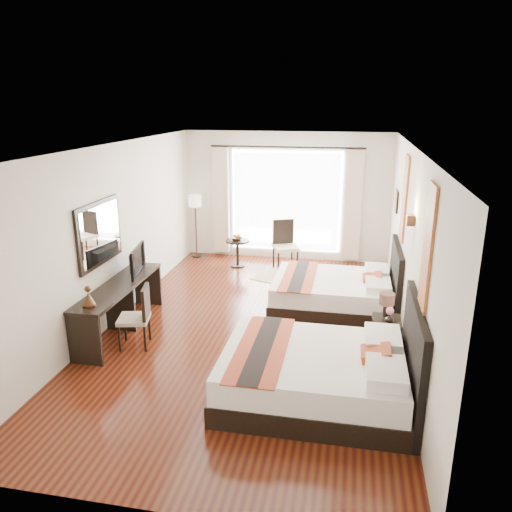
% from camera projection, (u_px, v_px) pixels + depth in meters
% --- Properties ---
extents(floor, '(4.50, 7.50, 0.01)m').
position_uv_depth(floor, '(253.00, 328.00, 7.84)').
color(floor, '#3B0F0A').
rests_on(floor, ground).
extents(ceiling, '(4.50, 7.50, 0.02)m').
position_uv_depth(ceiling, '(252.00, 148.00, 7.01)').
color(ceiling, white).
rests_on(ceiling, wall_headboard).
extents(wall_headboard, '(0.01, 7.50, 2.80)m').
position_uv_depth(wall_headboard, '(409.00, 251.00, 7.01)').
color(wall_headboard, silver).
rests_on(wall_headboard, floor).
extents(wall_desk, '(0.01, 7.50, 2.80)m').
position_uv_depth(wall_desk, '(113.00, 235.00, 7.83)').
color(wall_desk, silver).
rests_on(wall_desk, floor).
extents(wall_window, '(4.50, 0.01, 2.80)m').
position_uv_depth(wall_window, '(286.00, 197.00, 10.93)').
color(wall_window, silver).
rests_on(wall_window, floor).
extents(wall_entry, '(4.50, 0.01, 2.80)m').
position_uv_depth(wall_entry, '(158.00, 371.00, 3.91)').
color(wall_entry, silver).
rests_on(wall_entry, floor).
extents(window_glass, '(2.40, 0.02, 2.20)m').
position_uv_depth(window_glass, '(286.00, 201.00, 10.94)').
color(window_glass, white).
rests_on(window_glass, wall_window).
extents(sheer_curtain, '(2.30, 0.02, 2.10)m').
position_uv_depth(sheer_curtain, '(286.00, 202.00, 10.89)').
color(sheer_curtain, white).
rests_on(sheer_curtain, wall_window).
extents(drape_left, '(0.35, 0.14, 2.35)m').
position_uv_depth(drape_left, '(221.00, 201.00, 11.12)').
color(drape_left, beige).
rests_on(drape_left, floor).
extents(drape_right, '(0.35, 0.14, 2.35)m').
position_uv_depth(drape_right, '(353.00, 206.00, 10.59)').
color(drape_right, beige).
rests_on(drape_right, floor).
extents(art_panel_near, '(0.03, 0.50, 1.35)m').
position_uv_depth(art_panel_near, '(428.00, 247.00, 5.24)').
color(art_panel_near, maroon).
rests_on(art_panel_near, wall_headboard).
extents(art_panel_far, '(0.03, 0.50, 1.35)m').
position_uv_depth(art_panel_far, '(405.00, 198.00, 7.84)').
color(art_panel_far, maroon).
rests_on(art_panel_far, wall_headboard).
extents(wall_sconce, '(0.10, 0.14, 0.14)m').
position_uv_depth(wall_sconce, '(410.00, 220.00, 6.57)').
color(wall_sconce, '#462A19').
rests_on(wall_sconce, wall_headboard).
extents(mirror_frame, '(0.04, 1.25, 0.95)m').
position_uv_depth(mirror_frame, '(99.00, 233.00, 7.36)').
color(mirror_frame, black).
rests_on(mirror_frame, wall_desk).
extents(mirror_glass, '(0.01, 1.12, 0.82)m').
position_uv_depth(mirror_glass, '(101.00, 233.00, 7.36)').
color(mirror_glass, white).
rests_on(mirror_glass, mirror_frame).
extents(bed_near, '(2.26, 1.76, 1.28)m').
position_uv_depth(bed_near, '(321.00, 373.00, 5.92)').
color(bed_near, black).
rests_on(bed_near, floor).
extents(bed_far, '(2.08, 1.62, 1.17)m').
position_uv_depth(bed_far, '(337.00, 292.00, 8.51)').
color(bed_far, black).
rests_on(bed_far, floor).
extents(nightstand, '(0.39, 0.49, 0.47)m').
position_uv_depth(nightstand, '(386.00, 335.00, 7.11)').
color(nightstand, black).
rests_on(nightstand, floor).
extents(table_lamp, '(0.22, 0.22, 0.34)m').
position_uv_depth(table_lamp, '(387.00, 301.00, 7.01)').
color(table_lamp, black).
rests_on(table_lamp, nightstand).
extents(vase, '(0.15, 0.15, 0.12)m').
position_uv_depth(vase, '(389.00, 317.00, 6.91)').
color(vase, black).
rests_on(vase, nightstand).
extents(console_desk, '(0.50, 2.20, 0.76)m').
position_uv_depth(console_desk, '(120.00, 308.00, 7.67)').
color(console_desk, black).
rests_on(console_desk, floor).
extents(television, '(0.24, 0.79, 0.45)m').
position_uv_depth(television, '(133.00, 260.00, 7.97)').
color(television, black).
rests_on(television, console_desk).
extents(bronze_figurine, '(0.21, 0.21, 0.26)m').
position_uv_depth(bronze_figurine, '(89.00, 298.00, 6.71)').
color(bronze_figurine, '#462A19').
rests_on(bronze_figurine, console_desk).
extents(desk_chair, '(0.51, 0.51, 0.92)m').
position_uv_depth(desk_chair, '(136.00, 328.00, 7.20)').
color(desk_chair, '#BBA690').
rests_on(desk_chair, floor).
extents(floor_lamp, '(0.29, 0.29, 1.42)m').
position_uv_depth(floor_lamp, '(195.00, 205.00, 11.08)').
color(floor_lamp, black).
rests_on(floor_lamp, floor).
extents(side_table, '(0.51, 0.51, 0.59)m').
position_uv_depth(side_table, '(238.00, 253.00, 10.68)').
color(side_table, black).
rests_on(side_table, floor).
extents(fruit_bowl, '(0.30, 0.30, 0.06)m').
position_uv_depth(fruit_bowl, '(237.00, 239.00, 10.56)').
color(fruit_bowl, '#4E391B').
rests_on(fruit_bowl, side_table).
extents(window_chair, '(0.64, 0.64, 1.04)m').
position_uv_depth(window_chair, '(285.00, 255.00, 10.49)').
color(window_chair, '#BBA690').
rests_on(window_chair, floor).
extents(jute_rug, '(1.34, 1.11, 0.01)m').
position_uv_depth(jute_rug, '(284.00, 278.00, 10.04)').
color(jute_rug, tan).
rests_on(jute_rug, floor).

